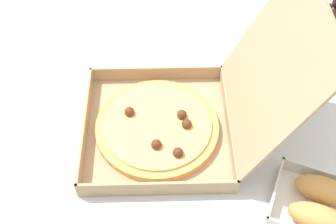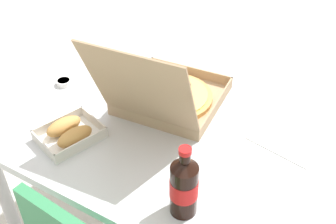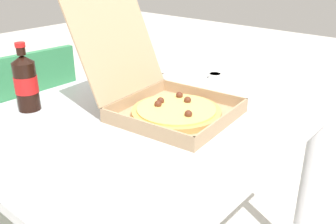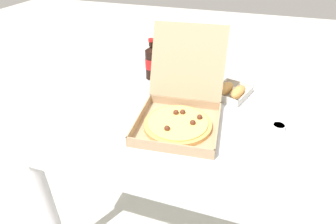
# 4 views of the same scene
# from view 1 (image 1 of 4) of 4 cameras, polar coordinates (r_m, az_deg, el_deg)

# --- Properties ---
(dining_table) EXTENTS (1.11, 0.90, 0.71)m
(dining_table) POSITION_cam_1_polar(r_m,az_deg,el_deg) (1.08, 3.25, -4.34)
(dining_table) COLOR silver
(dining_table) RESTS_ON ground_plane
(pizza_box_open) EXTENTS (0.38, 0.50, 0.36)m
(pizza_box_open) POSITION_cam_1_polar(r_m,az_deg,el_deg) (0.96, 1.15, -0.75)
(pizza_box_open) COLOR tan
(pizza_box_open) RESTS_ON dining_table
(bread_side_box) EXTENTS (0.20, 0.23, 0.06)m
(bread_side_box) POSITION_cam_1_polar(r_m,az_deg,el_deg) (0.92, 19.66, -11.60)
(bread_side_box) COLOR white
(bread_side_box) RESTS_ON dining_table
(cola_bottle) EXTENTS (0.07, 0.07, 0.22)m
(cola_bottle) POSITION_cam_1_polar(r_m,az_deg,el_deg) (1.17, 20.40, 9.82)
(cola_bottle) COLOR black
(cola_bottle) RESTS_ON dining_table
(paper_menu) EXTENTS (0.23, 0.19, 0.00)m
(paper_menu) POSITION_cam_1_polar(r_m,az_deg,el_deg) (1.30, 0.36, 12.50)
(paper_menu) COLOR white
(paper_menu) RESTS_ON dining_table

